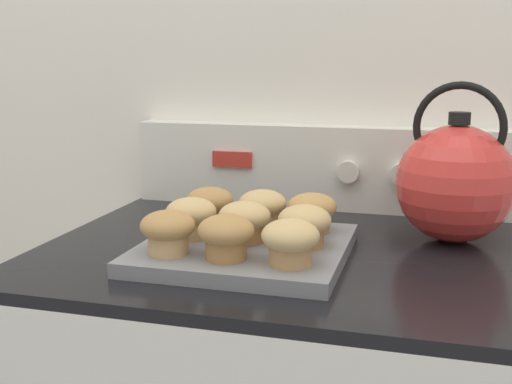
{
  "coord_description": "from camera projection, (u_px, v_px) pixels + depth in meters",
  "views": [
    {
      "loc": [
        0.22,
        -0.64,
        1.18
      ],
      "look_at": [
        -0.03,
        0.27,
        0.98
      ],
      "focal_mm": 45.0,
      "sensor_mm": 36.0,
      "label": 1
    }
  ],
  "objects": [
    {
      "name": "tea_kettle",
      "position": [
        456.0,
        181.0,
        1.04
      ],
      "size": [
        0.22,
        0.19,
        0.26
      ],
      "color": "red",
      "rests_on": "stove_range"
    },
    {
      "name": "muffin_r2_c2",
      "position": [
        312.0,
        211.0,
        1.03
      ],
      "size": [
        0.08,
        0.08,
        0.06
      ],
      "color": "olive",
      "rests_on": "muffin_pan"
    },
    {
      "name": "muffin_pan",
      "position": [
        246.0,
        249.0,
        0.98
      ],
      "size": [
        0.3,
        0.3,
        0.02
      ],
      "color": "slate",
      "rests_on": "stove_range"
    },
    {
      "name": "muffin_r0_c1",
      "position": [
        226.0,
        235.0,
        0.89
      ],
      "size": [
        0.08,
        0.08,
        0.06
      ],
      "color": "olive",
      "rests_on": "muffin_pan"
    },
    {
      "name": "muffin_r0_c2",
      "position": [
        290.0,
        241.0,
        0.86
      ],
      "size": [
        0.08,
        0.08,
        0.06
      ],
      "color": "#A37A4C",
      "rests_on": "muffin_pan"
    },
    {
      "name": "wall_back",
      "position": [
        324.0,
        48.0,
        1.28
      ],
      "size": [
        8.0,
        0.05,
        2.4
      ],
      "color": "silver",
      "rests_on": "ground_plane"
    },
    {
      "name": "muffin_r0_c0",
      "position": [
        168.0,
        231.0,
        0.91
      ],
      "size": [
        0.08,
        0.08,
        0.06
      ],
      "color": "tan",
      "rests_on": "muffin_pan"
    },
    {
      "name": "muffin_r2_c0",
      "position": [
        210.0,
        204.0,
        1.07
      ],
      "size": [
        0.08,
        0.08,
        0.06
      ],
      "color": "tan",
      "rests_on": "muffin_pan"
    },
    {
      "name": "muffin_r1_c1",
      "position": [
        245.0,
        220.0,
        0.97
      ],
      "size": [
        0.08,
        0.08,
        0.06
      ],
      "color": "olive",
      "rests_on": "muffin_pan"
    },
    {
      "name": "muffin_r2_c1",
      "position": [
        263.0,
        207.0,
        1.05
      ],
      "size": [
        0.08,
        0.08,
        0.06
      ],
      "color": "tan",
      "rests_on": "muffin_pan"
    },
    {
      "name": "control_panel",
      "position": [
        318.0,
        167.0,
        1.28
      ],
      "size": [
        0.75,
        0.07,
        0.17
      ],
      "color": "silver",
      "rests_on": "stove_range"
    },
    {
      "name": "muffin_r1_c2",
      "position": [
        304.0,
        224.0,
        0.94
      ],
      "size": [
        0.08,
        0.08,
        0.06
      ],
      "color": "olive",
      "rests_on": "muffin_pan"
    },
    {
      "name": "muffin_r1_c0",
      "position": [
        191.0,
        216.0,
        0.99
      ],
      "size": [
        0.08,
        0.08,
        0.06
      ],
      "color": "tan",
      "rests_on": "muffin_pan"
    }
  ]
}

